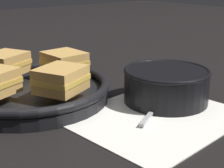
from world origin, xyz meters
TOP-DOWN VIEW (x-y plane):
  - ground_plane at (0.00, 0.00)m, footprint 4.00×4.00m
  - napkin at (0.02, -0.06)m, footprint 0.32×0.28m
  - soup_bowl at (0.09, -0.02)m, footprint 0.17×0.17m
  - spoon at (0.07, -0.03)m, footprint 0.16×0.10m
  - skillet at (-0.12, 0.16)m, footprint 0.42×0.33m
  - sandwich_near_right at (-0.10, 0.07)m, footprint 0.11×0.11m
  - sandwich_far_left at (-0.03, 0.18)m, footprint 0.08×0.09m
  - sandwich_far_right at (-0.14, 0.25)m, footprint 0.11×0.11m

SIDE VIEW (x-z plane):
  - ground_plane at x=0.00m, z-range 0.00..0.00m
  - napkin at x=0.02m, z-range 0.00..0.00m
  - spoon at x=0.07m, z-range 0.00..0.01m
  - skillet at x=-0.12m, z-range 0.00..0.04m
  - soup_bowl at x=0.09m, z-range 0.00..0.08m
  - sandwich_near_right at x=-0.10m, z-range 0.04..0.09m
  - sandwich_far_left at x=-0.03m, z-range 0.04..0.09m
  - sandwich_far_right at x=-0.14m, z-range 0.04..0.09m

